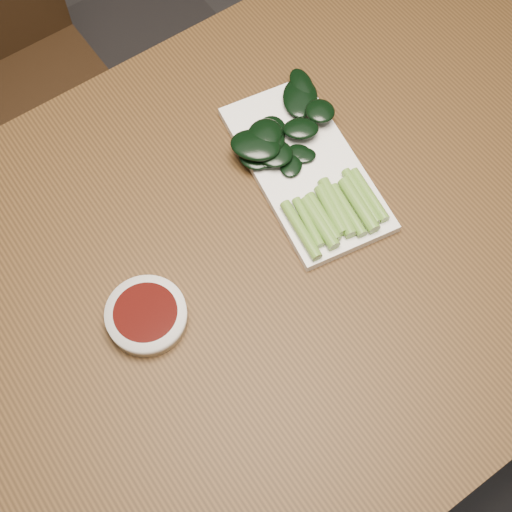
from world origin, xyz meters
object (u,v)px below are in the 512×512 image
serving_plate (305,168)px  sauce_bowl (147,316)px  gai_lan (297,160)px  table (276,264)px

serving_plate → sauce_bowl: bearing=-167.8°
gai_lan → serving_plate: bearing=-35.0°
sauce_bowl → serving_plate: 0.31m
sauce_bowl → table: bearing=-1.4°
serving_plate → gai_lan: 0.02m
table → gai_lan: bearing=40.8°
sauce_bowl → serving_plate: bearing=12.2°
table → serving_plate: serving_plate is taller
table → sauce_bowl: sauce_bowl is taller
sauce_bowl → gai_lan: 0.31m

